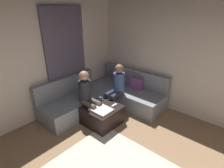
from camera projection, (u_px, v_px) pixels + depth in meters
wall_back at (210, 64)px, 3.82m from camera, size 6.00×0.12×2.70m
wall_left at (9, 69)px, 3.55m from camera, size 0.12×6.00×2.70m
curtain_panel at (67, 60)px, 4.43m from camera, size 0.06×1.10×2.50m
sectional_couch at (105, 96)px, 4.76m from camera, size 2.10×2.55×0.87m
ottoman at (102, 115)px, 4.08m from camera, size 0.76×0.76×0.42m
folded_blanket at (101, 110)px, 3.85m from camera, size 0.44×0.36×0.04m
coffee_mug at (100, 99)px, 4.23m from camera, size 0.08×0.08×0.10m
game_remote at (114, 105)px, 4.04m from camera, size 0.05×0.15×0.02m
person_on_couch_back at (116, 86)px, 4.45m from camera, size 0.30×0.60×1.20m
person_on_couch_side at (88, 95)px, 4.02m from camera, size 0.60×0.30×1.20m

